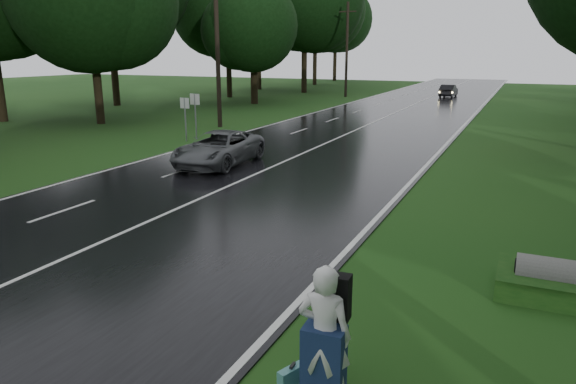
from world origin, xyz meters
name	(u,v)px	position (x,y,z in m)	size (l,w,h in m)	color
ground	(89,249)	(0.00, 0.00, 0.00)	(160.00, 160.00, 0.00)	#1D4313
road	(346,135)	(0.00, 20.00, 0.02)	(12.00, 140.00, 0.04)	black
lane_center	(346,134)	(0.00, 20.00, 0.04)	(0.12, 140.00, 0.01)	silver
grey_car	(219,148)	(-2.26, 9.69, 0.74)	(2.32, 5.03, 1.40)	#4F5254
far_car	(449,91)	(1.65, 49.44, 0.69)	(1.37, 3.93, 1.29)	black
hitchhiker	(325,340)	(7.25, -3.00, 0.94)	(0.76, 0.69, 2.02)	silver
suitcase	(293,378)	(6.76, -2.94, 0.17)	(0.14, 0.48, 0.34)	teal
culvert	(555,295)	(10.29, 1.92, 0.00)	(0.76, 0.76, 1.53)	slate
utility_pole_mid	(220,127)	(-8.50, 19.90, 0.00)	(1.80, 0.28, 9.17)	black
utility_pole_far	(345,97)	(-8.50, 45.51, 0.00)	(1.80, 0.28, 9.68)	black
road_sign_a	(187,141)	(-7.20, 14.34, 0.00)	(0.56, 0.10, 2.32)	white
road_sign_b	(197,139)	(-7.20, 15.30, 0.00)	(0.59, 0.10, 2.46)	white
tree_left_d	(101,124)	(-16.62, 17.91, 0.00)	(8.66, 8.66, 13.53)	black
tree_left_e	(255,104)	(-13.80, 34.62, 0.00)	(7.45, 7.45, 11.63)	black
tree_left_f	(304,93)	(-14.94, 49.29, 0.00)	(11.45, 11.45, 17.90)	black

